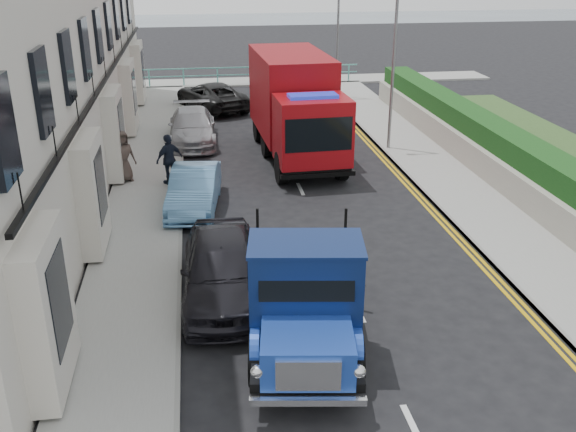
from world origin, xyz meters
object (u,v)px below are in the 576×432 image
object	(u,v)px
red_lorry	(295,104)
lamp_far	(336,23)
bedford_lorry	(305,304)
lamp_mid	(391,51)
parked_car_front	(222,268)

from	to	relation	value
red_lorry	lamp_far	bearing A→B (deg)	67.21
lamp_far	red_lorry	world-z (taller)	lamp_far
lamp_far	red_lorry	size ratio (longest dim) A/B	0.92
lamp_far	bedford_lorry	bearing A→B (deg)	-103.55
bedford_lorry	lamp_mid	bearing A→B (deg)	75.48
lamp_mid	bedford_lorry	world-z (taller)	lamp_mid
bedford_lorry	parked_car_front	size ratio (longest dim) A/B	1.22
lamp_mid	lamp_far	bearing A→B (deg)	90.00
lamp_far	bedford_lorry	size ratio (longest dim) A/B	1.24
red_lorry	parked_car_front	distance (m)	11.37
red_lorry	parked_car_front	xyz separation A→B (m)	(-3.41, -10.77, -1.31)
lamp_far	bedford_lorry	world-z (taller)	lamp_far
bedford_lorry	parked_car_front	world-z (taller)	bedford_lorry
bedford_lorry	red_lorry	world-z (taller)	red_lorry
bedford_lorry	red_lorry	bearing A→B (deg)	90.10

